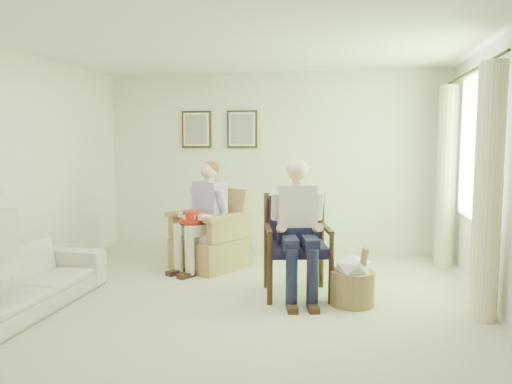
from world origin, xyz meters
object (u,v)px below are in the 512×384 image
red_hat (192,218)px  hatbox (353,280)px  sofa (19,281)px  person_wicker (206,209)px  wood_armchair (298,241)px  person_dark (297,219)px  wicker_armchair (210,243)px

red_hat → hatbox: red_hat is taller
red_hat → sofa: bearing=-126.6°
person_wicker → sofa: bearing=-97.1°
wood_armchair → hatbox: size_ratio=1.60×
wood_armchair → red_hat: 1.46m
person_dark → red_hat: (-1.35, 0.73, -0.14)m
person_wicker → hatbox: person_wicker is taller
sofa → person_wicker: size_ratio=1.49×
wicker_armchair → sofa: (-1.33, -1.92, -0.03)m
wicker_armchair → person_wicker: person_wicker is taller
sofa → person_dark: 2.75m
wicker_armchair → person_dark: size_ratio=0.72×
wicker_armchair → wood_armchair: (1.22, -0.87, 0.24)m
wood_armchair → sofa: (-2.54, -1.05, -0.27)m
wicker_armchair → hatbox: (1.79, -1.15, -0.07)m
hatbox → person_wicker: bearing=150.3°
sofa → person_wicker: 2.28m
sofa → person_dark: size_ratio=1.42×
wicker_armchair → hatbox: bearing=-3.3°
wicker_armchair → hatbox: wicker_armchair is taller
sofa → person_wicker: person_wicker is taller
wood_armchair → red_hat: bearing=144.4°
wicker_armchair → hatbox: 2.13m
wood_armchair → person_wicker: bearing=135.9°
sofa → hatbox: bearing=-76.1°
person_wicker → red_hat: (-0.13, -0.17, -0.09)m
wicker_armchair → person_wicker: (0.00, -0.13, 0.46)m
sofa → red_hat: (1.20, 1.61, 0.39)m
wicker_armchair → red_hat: wicker_armchair is taller
sofa → red_hat: 2.05m
sofa → red_hat: bearing=-36.6°
red_hat → wood_armchair: bearing=-22.7°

